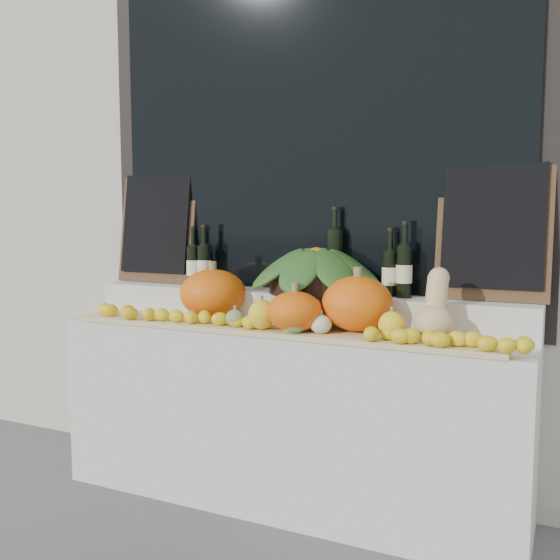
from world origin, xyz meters
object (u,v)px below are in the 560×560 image
object	(u,v)px
pumpkin_right	(357,304)
pumpkin_left	(213,293)
produce_bowl	(316,270)
butternut_squash	(435,311)
wine_bottle_tall	(334,261)

from	to	relation	value
pumpkin_right	pumpkin_left	bearing A→B (deg)	176.55
pumpkin_right	produce_bowl	world-z (taller)	produce_bowl
pumpkin_right	produce_bowl	size ratio (longest dim) A/B	0.45
butternut_squash	produce_bowl	world-z (taller)	produce_bowl
butternut_squash	pumpkin_left	bearing A→B (deg)	175.60
wine_bottle_tall	butternut_squash	bearing A→B (deg)	-27.53
pumpkin_left	produce_bowl	size ratio (longest dim) A/B	0.47
butternut_squash	produce_bowl	distance (m)	0.69
produce_bowl	pumpkin_right	bearing A→B (deg)	-35.95
pumpkin_left	produce_bowl	world-z (taller)	produce_bowl
butternut_squash	produce_bowl	xyz separation A→B (m)	(-0.63, 0.24, 0.13)
butternut_squash	wine_bottle_tall	xyz separation A→B (m)	(-0.56, 0.29, 0.18)
pumpkin_left	wine_bottle_tall	xyz separation A→B (m)	(0.58, 0.20, 0.17)
pumpkin_left	butternut_squash	xyz separation A→B (m)	(1.14, -0.09, -0.00)
pumpkin_right	butternut_squash	xyz separation A→B (m)	(0.35, -0.04, -0.01)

